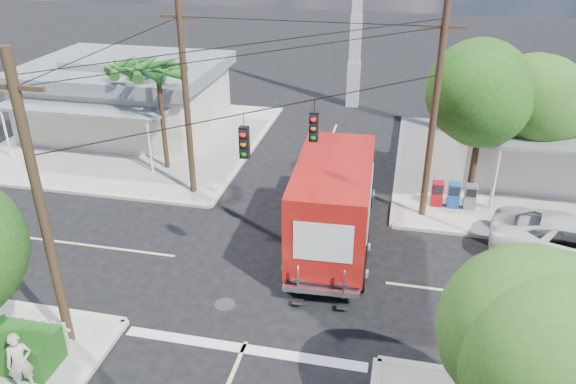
% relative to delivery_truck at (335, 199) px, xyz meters
% --- Properties ---
extents(ground, '(120.00, 120.00, 0.00)m').
position_rel_delivery_truck_xyz_m(ground, '(-1.76, -2.34, -1.91)').
color(ground, black).
rests_on(ground, ground).
extents(sidewalk_ne, '(14.12, 14.12, 0.14)m').
position_rel_delivery_truck_xyz_m(sidewalk_ne, '(9.12, 8.54, -1.84)').
color(sidewalk_ne, '#9B968C').
rests_on(sidewalk_ne, ground).
extents(sidewalk_nw, '(14.12, 14.12, 0.14)m').
position_rel_delivery_truck_xyz_m(sidewalk_nw, '(-12.64, 8.54, -1.84)').
color(sidewalk_nw, '#9B968C').
rests_on(sidewalk_nw, ground).
extents(road_markings, '(32.00, 32.00, 0.01)m').
position_rel_delivery_truck_xyz_m(road_markings, '(-1.76, -3.81, -1.90)').
color(road_markings, beige).
rests_on(road_markings, ground).
extents(building_nw, '(10.80, 10.20, 4.30)m').
position_rel_delivery_truck_xyz_m(building_nw, '(-13.76, 10.13, 0.31)').
color(building_nw, beige).
rests_on(building_nw, sidewalk_nw).
extents(radio_tower, '(0.80, 0.80, 17.00)m').
position_rel_delivery_truck_xyz_m(radio_tower, '(-1.26, 17.66, 3.73)').
color(radio_tower, silver).
rests_on(radio_tower, ground).
extents(tree_ne_front, '(4.21, 4.14, 6.66)m').
position_rel_delivery_truck_xyz_m(tree_ne_front, '(5.45, 4.42, 2.86)').
color(tree_ne_front, '#422D1C').
rests_on(tree_ne_front, sidewalk_ne).
extents(tree_ne_back, '(3.77, 3.66, 5.82)m').
position_rel_delivery_truck_xyz_m(tree_ne_back, '(8.05, 6.62, 2.28)').
color(tree_ne_back, '#422D1C').
rests_on(tree_ne_back, sidewalk_ne).
extents(tree_se, '(3.67, 3.54, 5.62)m').
position_rel_delivery_truck_xyz_m(tree_se, '(5.25, -9.58, 2.13)').
color(tree_se, '#422D1C').
rests_on(tree_se, sidewalk_se).
extents(palm_nw_front, '(3.01, 3.08, 5.59)m').
position_rel_delivery_truck_xyz_m(palm_nw_front, '(-9.26, 5.16, 3.14)').
color(palm_nw_front, '#422D1C').
rests_on(palm_nw_front, sidewalk_nw).
extents(palm_nw_back, '(3.01, 3.08, 5.19)m').
position_rel_delivery_truck_xyz_m(palm_nw_back, '(-11.26, 6.66, 2.76)').
color(palm_nw_back, '#422D1C').
rests_on(palm_nw_back, sidewalk_nw).
extents(utility_poles, '(12.00, 10.68, 9.00)m').
position_rel_delivery_truck_xyz_m(utility_poles, '(-3.34, -0.73, 2.77)').
color(utility_poles, '#473321').
rests_on(utility_poles, ground).
extents(vending_boxes, '(1.90, 0.50, 1.10)m').
position_rel_delivery_truck_xyz_m(vending_boxes, '(4.74, 3.86, -1.22)').
color(vending_boxes, '#A00A13').
rests_on(vending_boxes, sidewalk_ne).
extents(delivery_truck, '(3.13, 8.80, 3.75)m').
position_rel_delivery_truck_xyz_m(delivery_truck, '(0.00, 0.00, 0.00)').
color(delivery_truck, black).
rests_on(delivery_truck, ground).
extents(pedestrian, '(0.80, 0.75, 1.83)m').
position_rel_delivery_truck_xyz_m(pedestrian, '(-7.06, -9.52, -0.85)').
color(pedestrian, beige).
rests_on(pedestrian, sidewalk_sw).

